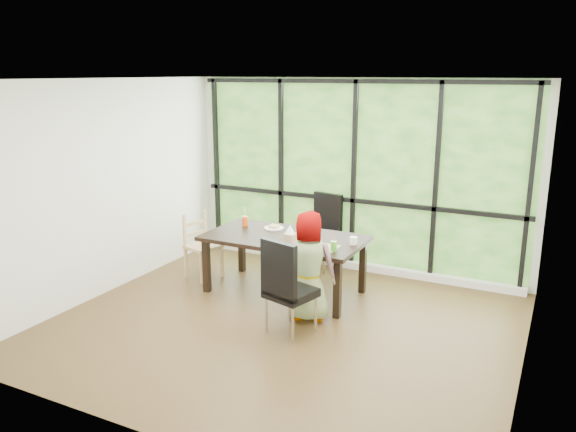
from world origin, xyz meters
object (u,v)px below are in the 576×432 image
object	(u,v)px
dining_table	(285,264)
child_older	(307,266)
chair_window_leather	(320,232)
tissue_box	(290,238)
child_toddler	(306,246)
white_mug	(353,241)
plate_near	(319,247)
chair_end_beech	(203,246)
plate_far	(274,228)
orange_cup	(245,221)
chair_interior_leather	(291,286)
green_cup	(334,246)

from	to	relation	value
dining_table	child_older	world-z (taller)	child_older
chair_window_leather	tissue_box	world-z (taller)	chair_window_leather
child_toddler	white_mug	world-z (taller)	child_toddler
dining_table	child_toddler	xyz separation A→B (m)	(0.00, 0.65, 0.07)
child_older	plate_near	xyz separation A→B (m)	(-0.02, 0.37, 0.12)
chair_window_leather	chair_end_beech	world-z (taller)	chair_window_leather
child_toddler	child_older	size ratio (longest dim) A/B	0.69
plate_far	orange_cup	bearing A→B (deg)	-174.07
chair_interior_leather	tissue_box	world-z (taller)	chair_interior_leather
white_mug	tissue_box	bearing A→B (deg)	-161.12
child_toddler	orange_cup	xyz separation A→B (m)	(-0.71, -0.43, 0.37)
dining_table	plate_near	size ratio (longest dim) A/B	8.99
dining_table	child_older	xyz separation A→B (m)	(0.59, -0.60, 0.26)
child_older	white_mug	xyz separation A→B (m)	(0.31, 0.67, 0.16)
plate_near	chair_window_leather	bearing A→B (deg)	112.36
chair_window_leather	plate_far	size ratio (longest dim) A/B	4.19
chair_interior_leather	tissue_box	size ratio (longest dim) A/B	8.63
green_cup	tissue_box	distance (m)	0.63
plate_far	white_mug	size ratio (longest dim) A/B	2.78
child_older	plate_far	size ratio (longest dim) A/B	4.95
child_toddler	plate_far	bearing A→B (deg)	-131.77
tissue_box	child_older	bearing A→B (deg)	-44.57
child_toddler	tissue_box	world-z (taller)	child_toddler
chair_interior_leather	child_older	world-z (taller)	child_older
child_toddler	white_mug	size ratio (longest dim) A/B	9.54
orange_cup	tissue_box	bearing A→B (deg)	-24.66
white_mug	orange_cup	bearing A→B (deg)	174.55
child_toddler	green_cup	size ratio (longest dim) A/B	7.42
chair_window_leather	child_toddler	size ratio (longest dim) A/B	1.22
child_older	plate_near	world-z (taller)	child_older
chair_window_leather	tissue_box	distance (m)	1.27
plate_near	tissue_box	xyz separation A→B (m)	(-0.40, 0.05, 0.05)
child_older	chair_window_leather	bearing A→B (deg)	-87.72
child_toddler	child_older	world-z (taller)	child_older
orange_cup	green_cup	size ratio (longest dim) A/B	1.09
orange_cup	child_older	bearing A→B (deg)	-32.21
chair_interior_leather	child_older	bearing A→B (deg)	-74.10
orange_cup	tissue_box	world-z (taller)	orange_cup
dining_table	plate_near	distance (m)	0.73
dining_table	orange_cup	distance (m)	0.86
white_mug	child_older	bearing A→B (deg)	-114.81
child_toddler	plate_near	bearing A→B (deg)	-61.93
chair_end_beech	tissue_box	world-z (taller)	chair_end_beech
chair_window_leather	green_cup	size ratio (longest dim) A/B	9.05
child_toddler	white_mug	bearing A→B (deg)	-37.95
orange_cup	green_cup	distance (m)	1.58
child_toddler	chair_end_beech	bearing A→B (deg)	-156.68
plate_far	child_toddler	bearing A→B (deg)	53.26
chair_end_beech	orange_cup	xyz separation A→B (m)	(0.53, 0.24, 0.37)
plate_near	white_mug	size ratio (longest dim) A/B	2.41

